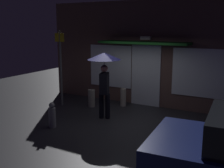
{
  "coord_description": "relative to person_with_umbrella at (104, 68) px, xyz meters",
  "views": [
    {
      "loc": [
        3.76,
        -7.06,
        2.85
      ],
      "look_at": [
        -0.27,
        0.16,
        1.13
      ],
      "focal_mm": 44.64,
      "sensor_mm": 36.0,
      "label": 1
    }
  ],
  "objects": [
    {
      "name": "sidewalk_bollard",
      "position": [
        -1.06,
        0.88,
        -1.3
      ],
      "size": [
        0.25,
        0.25,
        0.62
      ],
      "primitive_type": "cylinder",
      "color": "#9E998E",
      "rests_on": "ground"
    },
    {
      "name": "street_sign_post",
      "position": [
        -2.11,
        0.5,
        -0.09
      ],
      "size": [
        0.4,
        0.07,
        2.72
      ],
      "color": "#595B60",
      "rests_on": "ground"
    },
    {
      "name": "ground_plane",
      "position": [
        0.54,
        -0.16,
        -1.62
      ],
      "size": [
        18.0,
        18.0,
        0.0
      ],
      "primitive_type": "plane",
      "color": "#26262B"
    },
    {
      "name": "sidewalk_bollard_2",
      "position": [
        -0.11,
        1.51,
        -1.3
      ],
      "size": [
        0.21,
        0.21,
        0.64
      ],
      "primitive_type": "cylinder",
      "color": "#B2A899",
      "rests_on": "ground"
    },
    {
      "name": "building_facade",
      "position": [
        0.55,
        2.17,
        0.25
      ],
      "size": [
        8.13,
        1.0,
        3.76
      ],
      "color": "brown",
      "rests_on": "ground"
    },
    {
      "name": "person_with_umbrella",
      "position": [
        0.0,
        0.0,
        0.0
      ],
      "size": [
        1.03,
        1.03,
        2.07
      ],
      "rotation": [
        0.0,
        0.0,
        1.93
      ],
      "color": "black",
      "rests_on": "ground"
    },
    {
      "name": "fire_hydrant",
      "position": [
        -0.89,
        -1.43,
        -1.27
      ],
      "size": [
        0.2,
        0.2,
        0.74
      ],
      "color": "gray",
      "rests_on": "ground"
    }
  ]
}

